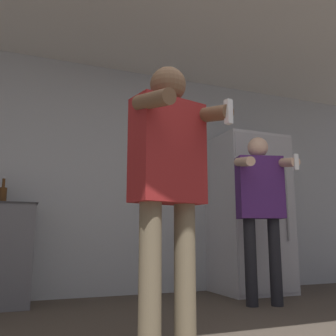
# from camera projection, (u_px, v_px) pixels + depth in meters

# --- Properties ---
(wall_back) EXTENTS (7.00, 0.06, 2.55)m
(wall_back) POSITION_uv_depth(u_px,v_px,m) (112.00, 177.00, 4.18)
(wall_back) COLOR #B2B7BC
(wall_back) RESTS_ON ground_plane
(refrigerator) EXTENTS (0.77, 0.73, 1.77)m
(refrigerator) POSITION_uv_depth(u_px,v_px,m) (249.00, 213.00, 4.32)
(refrigerator) COLOR silver
(refrigerator) RESTS_ON ground_plane
(bottle_green_wine) EXTENTS (0.07, 0.07, 0.26)m
(bottle_green_wine) POSITION_uv_depth(u_px,v_px,m) (3.00, 194.00, 3.55)
(bottle_green_wine) COLOR #563314
(bottle_green_wine) RESTS_ON counter
(person_woman_foreground) EXTENTS (0.55, 0.50, 1.62)m
(person_woman_foreground) POSITION_uv_depth(u_px,v_px,m) (169.00, 174.00, 2.14)
(person_woman_foreground) COLOR #75664C
(person_woman_foreground) RESTS_ON ground_plane
(person_man_side) EXTENTS (0.58, 0.60, 1.57)m
(person_man_side) POSITION_uv_depth(u_px,v_px,m) (261.00, 199.00, 3.53)
(person_man_side) COLOR black
(person_man_side) RESTS_ON ground_plane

